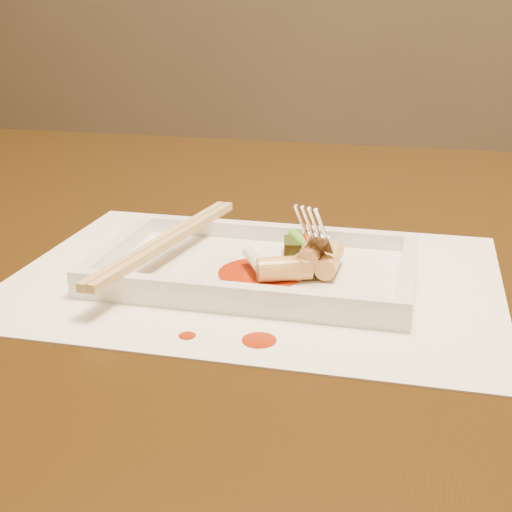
% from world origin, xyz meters
% --- Properties ---
extents(table, '(1.40, 0.90, 0.75)m').
position_xyz_m(table, '(0.00, 0.00, 0.65)').
color(table, black).
rests_on(table, ground).
extents(placemat, '(0.40, 0.30, 0.00)m').
position_xyz_m(placemat, '(0.08, -0.14, 0.75)').
color(placemat, white).
rests_on(placemat, table).
extents(sauce_splatter_a, '(0.02, 0.02, 0.00)m').
position_xyz_m(sauce_splatter_a, '(0.11, -0.25, 0.75)').
color(sauce_splatter_a, '#9A2104').
rests_on(sauce_splatter_a, placemat).
extents(sauce_splatter_b, '(0.01, 0.01, 0.00)m').
position_xyz_m(sauce_splatter_b, '(0.06, -0.26, 0.75)').
color(sauce_splatter_b, '#9A2104').
rests_on(sauce_splatter_b, placemat).
extents(plate_base, '(0.26, 0.16, 0.01)m').
position_xyz_m(plate_base, '(0.08, -0.14, 0.76)').
color(plate_base, white).
rests_on(plate_base, placemat).
extents(plate_rim_far, '(0.26, 0.01, 0.01)m').
position_xyz_m(plate_rim_far, '(0.08, -0.06, 0.77)').
color(plate_rim_far, white).
rests_on(plate_rim_far, plate_base).
extents(plate_rim_near, '(0.26, 0.01, 0.01)m').
position_xyz_m(plate_rim_near, '(0.08, -0.21, 0.77)').
color(plate_rim_near, white).
rests_on(plate_rim_near, plate_base).
extents(plate_rim_left, '(0.01, 0.14, 0.01)m').
position_xyz_m(plate_rim_left, '(-0.05, -0.14, 0.77)').
color(plate_rim_left, white).
rests_on(plate_rim_left, plate_base).
extents(plate_rim_right, '(0.01, 0.14, 0.01)m').
position_xyz_m(plate_rim_right, '(0.20, -0.14, 0.77)').
color(plate_rim_right, white).
rests_on(plate_rim_right, plate_base).
extents(veg_piece, '(0.04, 0.04, 0.01)m').
position_xyz_m(veg_piece, '(0.11, -0.10, 0.77)').
color(veg_piece, black).
rests_on(veg_piece, plate_base).
extents(scallion_white, '(0.03, 0.04, 0.01)m').
position_xyz_m(scallion_white, '(0.08, -0.15, 0.77)').
color(scallion_white, '#EAEACC').
rests_on(scallion_white, plate_base).
extents(scallion_green, '(0.05, 0.08, 0.01)m').
position_xyz_m(scallion_green, '(0.12, -0.12, 0.77)').
color(scallion_green, '#45A21A').
rests_on(scallion_green, plate_base).
extents(chopstick_a, '(0.05, 0.23, 0.01)m').
position_xyz_m(chopstick_a, '(-0.00, -0.14, 0.78)').
color(chopstick_a, tan).
rests_on(chopstick_a, plate_rim_near).
extents(chopstick_b, '(0.05, 0.23, 0.01)m').
position_xyz_m(chopstick_b, '(0.00, -0.14, 0.78)').
color(chopstick_b, tan).
rests_on(chopstick_b, plate_rim_near).
extents(fork, '(0.09, 0.10, 0.14)m').
position_xyz_m(fork, '(0.15, -0.12, 0.83)').
color(fork, silver).
rests_on(fork, plate_base).
extents(sauce_blob_0, '(0.07, 0.07, 0.00)m').
position_xyz_m(sauce_blob_0, '(0.08, -0.15, 0.76)').
color(sauce_blob_0, '#9A2104').
rests_on(sauce_blob_0, plate_base).
extents(rice_cake_0, '(0.02, 0.05, 0.02)m').
position_xyz_m(rice_cake_0, '(0.14, -0.13, 0.77)').
color(rice_cake_0, '#E9BD6C').
rests_on(rice_cake_0, plate_base).
extents(rice_cake_1, '(0.03, 0.05, 0.02)m').
position_xyz_m(rice_cake_1, '(0.12, -0.14, 0.77)').
color(rice_cake_1, '#E9BD6C').
rests_on(rice_cake_1, plate_base).
extents(rice_cake_2, '(0.02, 0.04, 0.02)m').
position_xyz_m(rice_cake_2, '(0.12, -0.14, 0.78)').
color(rice_cake_2, '#E9BD6C').
rests_on(rice_cake_2, plate_base).
extents(rice_cake_3, '(0.05, 0.03, 0.02)m').
position_xyz_m(rice_cake_3, '(0.11, -0.16, 0.77)').
color(rice_cake_3, '#E9BD6C').
rests_on(rice_cake_3, plate_base).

